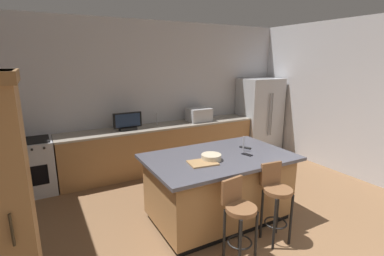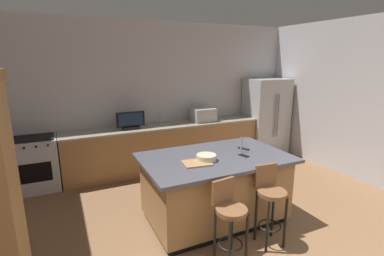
% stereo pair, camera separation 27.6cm
% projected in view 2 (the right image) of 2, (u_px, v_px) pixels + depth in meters
% --- Properties ---
extents(wall_back, '(6.35, 0.12, 2.94)m').
position_uv_depth(wall_back, '(163.00, 95.00, 5.98)').
color(wall_back, '#BCBCC1').
rests_on(wall_back, ground_plane).
extents(wall_right, '(0.12, 5.15, 2.94)m').
position_uv_depth(wall_right, '(364.00, 101.00, 5.12)').
color(wall_right, '#BCBCC1').
rests_on(wall_right, ground_plane).
extents(counter_back, '(4.01, 0.62, 0.91)m').
position_uv_depth(counter_back, '(167.00, 146.00, 5.85)').
color(counter_back, '#9E7042').
rests_on(counter_back, ground_plane).
extents(kitchen_island, '(1.97, 1.23, 0.93)m').
position_uv_depth(kitchen_island, '(215.00, 187.00, 3.94)').
color(kitchen_island, black).
rests_on(kitchen_island, ground_plane).
extents(refrigerator, '(0.94, 0.73, 1.76)m').
position_uv_depth(refrigerator, '(266.00, 116.00, 6.73)').
color(refrigerator, '#B7BABF').
rests_on(refrigerator, ground_plane).
extents(range_oven, '(0.76, 0.63, 0.93)m').
position_uv_depth(range_oven, '(34.00, 164.00, 4.85)').
color(range_oven, '#B7BABF').
rests_on(range_oven, ground_plane).
extents(microwave, '(0.48, 0.36, 0.28)m').
position_uv_depth(microwave, '(203.00, 115.00, 6.05)').
color(microwave, '#B7BABF').
rests_on(microwave, counter_back).
extents(tv_monitor, '(0.53, 0.16, 0.33)m').
position_uv_depth(tv_monitor, '(131.00, 121.00, 5.36)').
color(tv_monitor, black).
rests_on(tv_monitor, counter_back).
extents(sink_faucet_back, '(0.02, 0.02, 0.24)m').
position_uv_depth(sink_faucet_back, '(160.00, 119.00, 5.76)').
color(sink_faucet_back, '#B2B2B7').
rests_on(sink_faucet_back, counter_back).
extents(sink_faucet_island, '(0.02, 0.02, 0.22)m').
position_uv_depth(sink_faucet_island, '(241.00, 145.00, 3.97)').
color(sink_faucet_island, '#B2B2B7').
rests_on(sink_faucet_island, kitchen_island).
extents(bar_stool_left, '(0.34, 0.36, 0.94)m').
position_uv_depth(bar_stool_left, '(229.00, 215.00, 3.08)').
color(bar_stool_left, brown).
rests_on(bar_stool_left, ground_plane).
extents(bar_stool_right, '(0.34, 0.35, 0.98)m').
position_uv_depth(bar_stool_right, '(270.00, 198.00, 3.39)').
color(bar_stool_right, brown).
rests_on(bar_stool_right, ground_plane).
extents(fruit_bowl, '(0.26, 0.26, 0.08)m').
position_uv_depth(fruit_bowl, '(206.00, 158.00, 3.66)').
color(fruit_bowl, beige).
rests_on(fruit_bowl, kitchen_island).
extents(cell_phone, '(0.11, 0.16, 0.01)m').
position_uv_depth(cell_phone, '(244.00, 156.00, 3.84)').
color(cell_phone, black).
rests_on(cell_phone, kitchen_island).
extents(tv_remote, '(0.11, 0.17, 0.02)m').
position_uv_depth(tv_remote, '(243.00, 149.00, 4.12)').
color(tv_remote, black).
rests_on(tv_remote, kitchen_island).
extents(cutting_board, '(0.38, 0.31, 0.02)m').
position_uv_depth(cutting_board, '(197.00, 163.00, 3.56)').
color(cutting_board, '#A87F51').
rests_on(cutting_board, kitchen_island).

